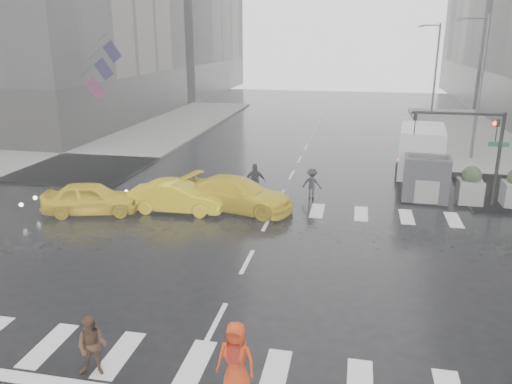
% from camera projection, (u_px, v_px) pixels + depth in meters
% --- Properties ---
extents(ground, '(120.00, 120.00, 0.00)m').
position_uv_depth(ground, '(247.00, 262.00, 17.89)').
color(ground, black).
rests_on(ground, ground).
extents(sidewalk_nw, '(35.00, 35.00, 0.15)m').
position_uv_depth(sidewalk_nw, '(47.00, 142.00, 37.95)').
color(sidewalk_nw, gray).
rests_on(sidewalk_nw, ground).
extents(road_markings, '(18.00, 48.00, 0.01)m').
position_uv_depth(road_markings, '(247.00, 262.00, 17.89)').
color(road_markings, silver).
rests_on(road_markings, ground).
extents(traffic_signal_pole, '(4.45, 0.42, 4.50)m').
position_uv_depth(traffic_signal_pole, '(478.00, 140.00, 22.71)').
color(traffic_signal_pole, black).
rests_on(traffic_signal_pole, ground).
extents(street_lamp_near, '(2.15, 0.22, 9.00)m').
position_uv_depth(street_lamp_near, '(478.00, 83.00, 31.18)').
color(street_lamp_near, '#59595B').
rests_on(street_lamp_near, ground).
extents(street_lamp_far, '(2.15, 0.22, 9.00)m').
position_uv_depth(street_lamp_far, '(435.00, 66.00, 49.89)').
color(street_lamp_far, '#59595B').
rests_on(street_lamp_far, ground).
extents(planter_west, '(1.10, 1.10, 1.80)m').
position_uv_depth(planter_west, '(426.00, 183.00, 23.93)').
color(planter_west, gray).
rests_on(planter_west, ground).
extents(planter_mid, '(1.10, 1.10, 1.80)m').
position_uv_depth(planter_mid, '(470.00, 186.00, 23.55)').
color(planter_mid, gray).
rests_on(planter_mid, ground).
extents(flag_cluster, '(2.87, 3.06, 4.69)m').
position_uv_depth(flag_cluster, '(100.00, 66.00, 36.39)').
color(flag_cluster, '#59595B').
rests_on(flag_cluster, ground).
extents(pedestrian_brown, '(0.82, 0.68, 1.52)m').
position_uv_depth(pedestrian_brown, '(92.00, 346.00, 11.73)').
color(pedestrian_brown, '#492D1A').
rests_on(pedestrian_brown, ground).
extents(pedestrian_orange, '(0.93, 0.65, 1.80)m').
position_uv_depth(pedestrian_orange, '(236.00, 359.00, 11.02)').
color(pedestrian_orange, red).
rests_on(pedestrian_orange, ground).
extents(pedestrian_far_a, '(1.14, 0.78, 1.81)m').
position_uv_depth(pedestrian_far_a, '(255.00, 182.00, 24.50)').
color(pedestrian_far_a, black).
rests_on(pedestrian_far_a, ground).
extents(pedestrian_far_b, '(1.06, 0.71, 1.52)m').
position_uv_depth(pedestrian_far_b, '(312.00, 183.00, 24.75)').
color(pedestrian_far_b, black).
rests_on(pedestrian_far_b, ground).
extents(taxi_front, '(4.59, 2.83, 1.46)m').
position_uv_depth(taxi_front, '(92.00, 198.00, 22.59)').
color(taxi_front, yellow).
rests_on(taxi_front, ground).
extents(taxi_mid, '(4.38, 1.63, 1.43)m').
position_uv_depth(taxi_mid, '(178.00, 197.00, 22.83)').
color(taxi_mid, yellow).
rests_on(taxi_mid, ground).
extents(taxi_rear, '(4.96, 3.02, 1.52)m').
position_uv_depth(taxi_rear, '(238.00, 194.00, 23.05)').
color(taxi_rear, yellow).
rests_on(taxi_rear, ground).
extents(box_truck, '(2.22, 5.91, 3.14)m').
position_uv_depth(box_truck, '(422.00, 158.00, 26.04)').
color(box_truck, silver).
rests_on(box_truck, ground).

